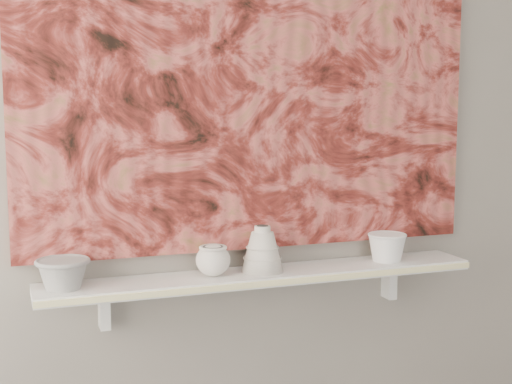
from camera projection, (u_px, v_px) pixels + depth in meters
name	position (u px, v px, depth m)	size (l,w,h in m)	color
wall_back	(254.00, 136.00, 2.27)	(3.60, 3.60, 0.00)	gray
shelf	(264.00, 276.00, 2.24)	(1.40, 0.18, 0.03)	white
shelf_stripe	(275.00, 283.00, 2.15)	(1.40, 0.01, 0.02)	#F6EDA4
bracket_left	(104.00, 309.00, 2.14)	(0.03, 0.06, 0.12)	white
bracket_right	(389.00, 281.00, 2.48)	(0.03, 0.06, 0.12)	white
painting	(255.00, 76.00, 2.24)	(1.50, 0.03, 1.10)	maroon
house_motif	(381.00, 169.00, 2.42)	(0.09, 0.00, 0.08)	black
bowl_grey	(63.00, 273.00, 2.03)	(0.16, 0.16, 0.09)	gray
cup_cream	(213.00, 260.00, 2.18)	(0.11, 0.11, 0.10)	white
bell_vessel	(262.00, 249.00, 2.23)	(0.13, 0.13, 0.15)	silver
bowl_white	(387.00, 247.00, 2.38)	(0.13, 0.13, 0.09)	white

